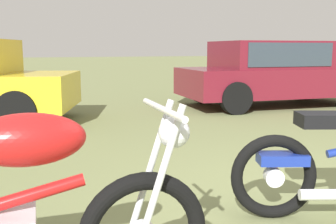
% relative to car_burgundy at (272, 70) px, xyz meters
% --- Properties ---
extents(car_burgundy, '(4.32, 2.28, 1.43)m').
position_rel_car_burgundy_xyz_m(car_burgundy, '(0.00, 0.00, 0.00)').
color(car_burgundy, maroon).
rests_on(car_burgundy, ground).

